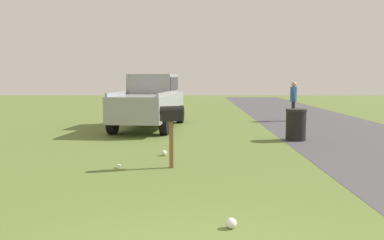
% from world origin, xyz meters
% --- Properties ---
extents(mailbox, '(0.34, 0.51, 1.35)m').
position_xyz_m(mailbox, '(5.15, 0.50, 1.07)').
color(mailbox, brown).
rests_on(mailbox, ground).
extents(pickup_truck, '(5.72, 2.52, 2.09)m').
position_xyz_m(pickup_truck, '(12.15, 1.78, 1.11)').
color(pickup_truck, '#93999E').
rests_on(pickup_truck, ground).
extents(trash_bin, '(0.65, 0.65, 0.98)m').
position_xyz_m(trash_bin, '(8.97, -3.13, 0.49)').
color(trash_bin, black).
rests_on(trash_bin, ground).
extents(pedestrian, '(0.49, 0.30, 1.78)m').
position_xyz_m(pedestrian, '(14.50, -4.36, 1.04)').
color(pedestrian, black).
rests_on(pedestrian, ground).
extents(litter_bag_by_mailbox, '(0.14, 0.14, 0.14)m').
position_xyz_m(litter_bag_by_mailbox, '(6.46, 0.78, 0.07)').
color(litter_bag_by_mailbox, silver).
rests_on(litter_bag_by_mailbox, ground).
extents(litter_bag_far_scatter, '(0.14, 0.14, 0.14)m').
position_xyz_m(litter_bag_far_scatter, '(1.70, -0.52, 0.07)').
color(litter_bag_far_scatter, silver).
rests_on(litter_bag_far_scatter, ground).
extents(litter_cup_near_hydrant, '(0.11, 0.10, 0.08)m').
position_xyz_m(litter_cup_near_hydrant, '(5.09, 1.64, 0.04)').
color(litter_cup_near_hydrant, white).
rests_on(litter_cup_near_hydrant, ground).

